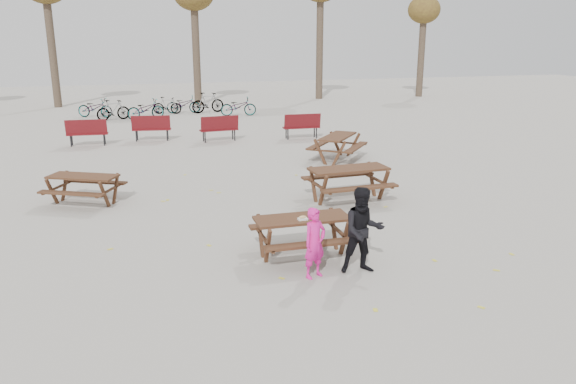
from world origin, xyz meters
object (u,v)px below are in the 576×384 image
object	(u,v)px
adult	(363,231)
picnic_table_north	(84,190)
food_tray	(303,219)
picnic_table_far	(337,148)
soda_bottle	(314,216)
child	(315,243)
picnic_table_east	(348,184)
main_picnic_table	(302,227)

from	to	relation	value
adult	picnic_table_north	xyz separation A→B (m)	(-5.06, 5.78, -0.42)
food_tray	picnic_table_far	bearing A→B (deg)	65.15
adult	picnic_table_far	distance (m)	9.27
soda_bottle	child	size ratio (longest dim) A/B	0.13
soda_bottle	picnic_table_east	distance (m)	4.03
picnic_table_north	picnic_table_far	distance (m)	8.46
child	picnic_table_far	xyz separation A→B (m)	(3.72, 8.79, -0.22)
child	picnic_table_east	distance (m)	4.82
adult	main_picnic_table	bearing A→B (deg)	135.74
soda_bottle	picnic_table_far	xyz separation A→B (m)	(3.48, 8.00, -0.43)
main_picnic_table	picnic_table_far	distance (m)	8.60
food_tray	picnic_table_north	distance (m)	6.48
child	picnic_table_north	world-z (taller)	child
main_picnic_table	soda_bottle	world-z (taller)	soda_bottle
soda_bottle	picnic_table_north	distance (m)	6.66
main_picnic_table	soda_bottle	distance (m)	0.37
main_picnic_table	picnic_table_far	bearing A→B (deg)	64.96
child	picnic_table_east	size ratio (longest dim) A/B	0.63
food_tray	picnic_table_far	size ratio (longest dim) A/B	0.09
adult	picnic_table_east	xyz separation A→B (m)	(1.42, 4.25, -0.35)
picnic_table_east	picnic_table_far	xyz separation A→B (m)	(1.42, 4.57, -0.01)
food_tray	adult	world-z (taller)	adult
soda_bottle	picnic_table_north	bearing A→B (deg)	131.66
picnic_table_east	child	bearing A→B (deg)	-121.92
child	picnic_table_north	xyz separation A→B (m)	(-4.17, 5.75, -0.27)
soda_bottle	picnic_table_north	xyz separation A→B (m)	(-4.42, 4.96, -0.48)
main_picnic_table	picnic_table_north	distance (m)	6.38
main_picnic_table	adult	distance (m)	1.32
picnic_table_east	picnic_table_north	bearing A→B (deg)	163.43
adult	child	bearing A→B (deg)	-174.23
food_tray	child	world-z (taller)	child
main_picnic_table	picnic_table_east	world-z (taller)	picnic_table_east
picnic_table_far	food_tray	bearing A→B (deg)	-166.08
picnic_table_north	picnic_table_east	bearing A→B (deg)	13.32
picnic_table_north	picnic_table_far	size ratio (longest dim) A/B	0.88
picnic_table_east	picnic_table_north	distance (m)	6.66
child	picnic_table_east	world-z (taller)	child
main_picnic_table	picnic_table_east	bearing A→B (deg)	55.40
food_tray	child	distance (m)	0.86
main_picnic_table	picnic_table_far	size ratio (longest dim) A/B	0.93
soda_bottle	picnic_table_east	bearing A→B (deg)	59.04
soda_bottle	main_picnic_table	bearing A→B (deg)	128.08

